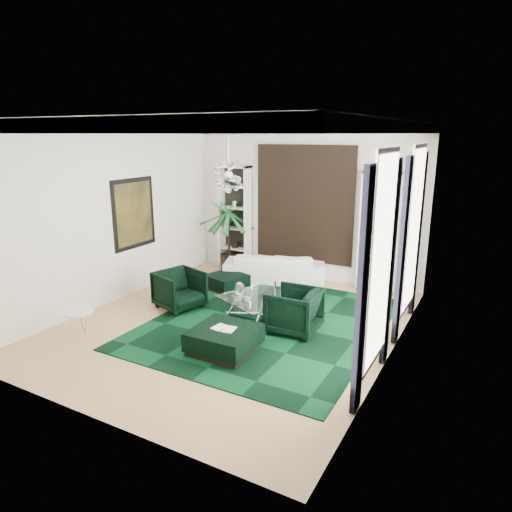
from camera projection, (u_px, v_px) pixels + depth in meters
The scene contains 30 objects.
floor at pixel (233, 324), 8.95m from camera, with size 6.00×7.00×0.02m, color tan.
ceiling at pixel (230, 122), 7.96m from camera, with size 6.00×7.00×0.02m, color white.
wall_back at pixel (305, 204), 11.43m from camera, with size 6.00×0.02×3.80m, color white.
wall_front at pixel (79, 281), 5.48m from camera, with size 6.00×0.02×3.80m, color white.
wall_left at pixel (113, 215), 9.85m from camera, with size 0.02×7.00×3.80m, color white.
wall_right at pixel (397, 248), 7.06m from camera, with size 0.02×7.00×3.80m, color white.
crown_molding at pixel (230, 128), 7.99m from camera, with size 6.00×7.00×0.18m, color white, non-canonical shape.
ceiling_medallion at pixel (239, 124), 8.22m from camera, with size 0.90×0.90×0.05m, color white.
tapestry at pixel (304, 204), 11.39m from camera, with size 2.50×0.06×2.80m, color black.
shelving_left at pixel (235, 218), 12.29m from camera, with size 0.90×0.38×2.80m, color white, non-canonical shape.
shelving_right at pixel (380, 233), 10.49m from camera, with size 0.90×0.38×2.80m, color white, non-canonical shape.
painting at pixel (134, 214), 10.35m from camera, with size 0.04×1.30×1.60m, color black.
window_near at pixel (381, 261), 6.31m from camera, with size 0.03×1.10×2.90m, color white.
curtain_near_a at pixel (362, 295), 5.73m from camera, with size 0.07×0.30×3.25m, color black.
curtain_near_b at pixel (390, 265), 7.05m from camera, with size 0.07×0.30×3.25m, color black.
window_far at pixel (414, 230), 8.34m from camera, with size 0.03×1.10×2.90m, color white.
curtain_far_a at pixel (402, 253), 7.76m from camera, with size 0.07×0.30×3.25m, color black.
curtain_far_b at pixel (418, 235), 9.08m from camera, with size 0.07×0.30×3.25m, color black.
rug at pixel (268, 322), 8.98m from camera, with size 4.20×5.00×0.02m, color black.
sofa at pixel (275, 267), 11.43m from camera, with size 2.48×0.97×0.72m, color white.
armchair_left at pixel (180, 290), 9.66m from camera, with size 0.87×0.90×0.82m, color black.
armchair_right at pixel (294, 311), 8.49m from camera, with size 0.90×0.92×0.84m, color black.
coffee_table at pixel (259, 308), 9.15m from camera, with size 1.30×1.30×0.45m, color white, non-canonical shape.
ottoman_side at pixel (227, 282), 10.88m from camera, with size 0.81×0.81×0.36m, color black.
ottoman_front at pixel (224, 340), 7.76m from camera, with size 1.04×1.04×0.42m, color black.
book at pixel (224, 328), 7.71m from camera, with size 0.40×0.26×0.03m, color white.
side_table at pixel (80, 325), 8.23m from camera, with size 0.55×0.55×0.52m, color white.
palm at pixel (228, 223), 12.24m from camera, with size 1.61×1.61×2.57m, color #216D37, non-canonical shape.
chandelier at pixel (229, 176), 8.44m from camera, with size 0.72×0.72×0.65m, color white, non-canonical shape.
table_plant at pixel (268, 299), 8.68m from camera, with size 0.14×0.11×0.24m, color #216D37.
Camera 1 is at (4.38, -7.06, 3.61)m, focal length 32.00 mm.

